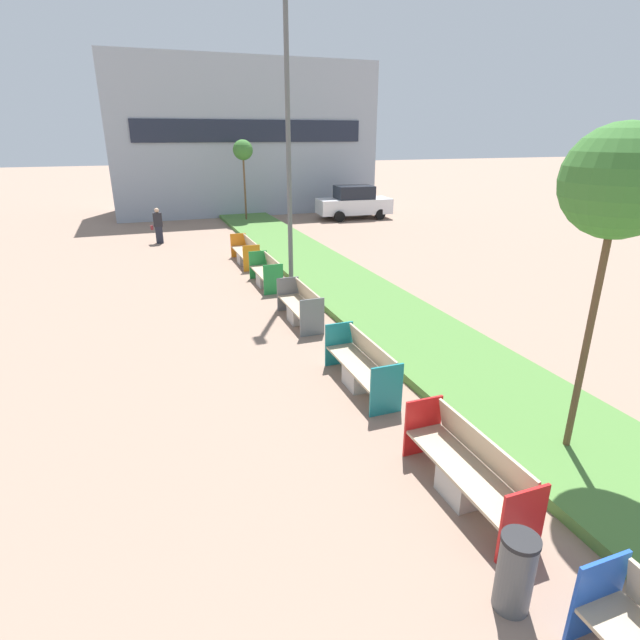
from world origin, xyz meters
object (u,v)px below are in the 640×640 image
object	(u,v)px
bench_green_frame	(267,275)
parked_car_distant	(354,203)
litter_bin	(515,573)
pedestrian_walking	(158,226)
bench_grey_frame	(301,308)
bench_red_frame	(467,473)
bench_orange_frame	(246,254)
sapling_tree_near	(619,184)
sapling_tree_far	(243,151)
street_lamp_post	(288,123)
bench_teal_frame	(362,369)

from	to	relation	value
bench_green_frame	parked_car_distant	distance (m)	14.24
litter_bin	pedestrian_walking	xyz separation A→B (m)	(-2.30, 20.56, 0.34)
bench_grey_frame	bench_red_frame	bearing A→B (deg)	-89.99
bench_orange_frame	sapling_tree_near	xyz separation A→B (m)	(2.02, -13.63, 3.68)
sapling_tree_near	bench_green_frame	bearing A→B (deg)	100.97
bench_green_frame	sapling_tree_far	xyz separation A→B (m)	(2.03, 12.40, 3.41)
sapling_tree_far	street_lamp_post	bearing A→B (deg)	-96.16
sapling_tree_near	sapling_tree_far	bearing A→B (deg)	90.00
bench_red_frame	parked_car_distant	xyz separation A→B (m)	(8.20, 22.37, 0.54)
street_lamp_post	parked_car_distant	xyz separation A→B (m)	(7.59, 12.34, -4.02)
bench_green_frame	sapling_tree_near	bearing A→B (deg)	-79.03
sapling_tree_far	sapling_tree_near	bearing A→B (deg)	-90.00
bench_teal_frame	sapling_tree_far	distance (m)	20.16
bench_orange_frame	sapling_tree_near	world-z (taller)	sapling_tree_near
bench_grey_frame	sapling_tree_far	bearing A→B (deg)	82.75
pedestrian_walking	parked_car_distant	xyz separation A→B (m)	(11.07, 3.41, 0.12)
bench_green_frame	street_lamp_post	xyz separation A→B (m)	(0.61, -0.71, 4.56)
bench_grey_frame	sapling_tree_far	size ratio (longest dim) A/B	0.47
bench_teal_frame	bench_grey_frame	xyz separation A→B (m)	(-0.00, 3.82, -0.00)
bench_red_frame	street_lamp_post	distance (m)	11.03
litter_bin	pedestrian_walking	size ratio (longest dim) A/B	0.57
pedestrian_walking	bench_teal_frame	bearing A→B (deg)	-79.59
bench_teal_frame	litter_bin	world-z (taller)	bench_teal_frame
bench_green_frame	pedestrian_walking	world-z (taller)	pedestrian_walking
bench_red_frame	bench_orange_frame	bearing A→B (deg)	89.99
bench_teal_frame	bench_grey_frame	size ratio (longest dim) A/B	1.07
litter_bin	parked_car_distant	xyz separation A→B (m)	(8.77, 23.96, 0.46)
bench_grey_frame	parked_car_distant	xyz separation A→B (m)	(8.20, 15.17, 0.55)
bench_grey_frame	parked_car_distant	distance (m)	17.26
litter_bin	sapling_tree_near	world-z (taller)	sapling_tree_near
pedestrian_walking	parked_car_distant	world-z (taller)	parked_car_distant
sapling_tree_near	pedestrian_walking	distance (m)	19.59
bench_red_frame	bench_green_frame	world-z (taller)	same
pedestrian_walking	litter_bin	bearing A→B (deg)	-83.62
sapling_tree_far	litter_bin	bearing A→B (deg)	-95.99
street_lamp_post	bench_orange_frame	bearing A→B (deg)	98.94
sapling_tree_near	bench_grey_frame	bearing A→B (deg)	106.33
litter_bin	pedestrian_walking	world-z (taller)	pedestrian_walking
bench_red_frame	bench_orange_frame	distance (m)	13.90
bench_teal_frame	litter_bin	bearing A→B (deg)	-96.52
bench_orange_frame	pedestrian_walking	world-z (taller)	pedestrian_walking
bench_red_frame	bench_teal_frame	xyz separation A→B (m)	(0.00, 3.37, 0.00)
street_lamp_post	pedestrian_walking	world-z (taller)	street_lamp_post
street_lamp_post	sapling_tree_near	distance (m)	9.90
litter_bin	pedestrian_walking	distance (m)	20.69
bench_teal_frame	bench_orange_frame	size ratio (longest dim) A/B	0.93
bench_teal_frame	bench_green_frame	xyz separation A→B (m)	(-0.00, 7.37, -0.01)
bench_teal_frame	bench_green_frame	distance (m)	7.37
litter_bin	sapling_tree_far	world-z (taller)	sapling_tree_far
bench_teal_frame	parked_car_distant	bearing A→B (deg)	66.64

